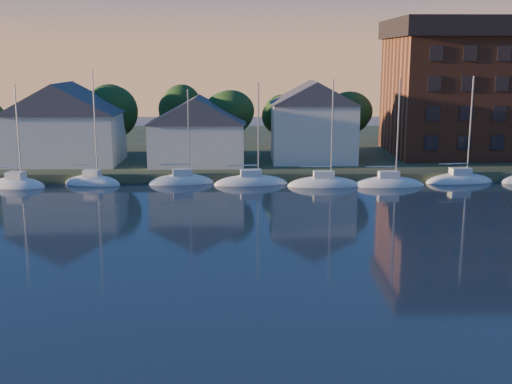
{
  "coord_description": "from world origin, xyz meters",
  "views": [
    {
      "loc": [
        -0.27,
        -19.14,
        13.61
      ],
      "look_at": [
        0.4,
        22.0,
        4.92
      ],
      "focal_mm": 45.0,
      "sensor_mm": 36.0,
      "label": 1
    }
  ],
  "objects_px": {
    "clubhouse_centre": "(197,130)",
    "condo_block": "(508,87)",
    "clubhouse_east": "(313,121)",
    "clubhouse_west": "(64,122)"
  },
  "relations": [
    {
      "from": "clubhouse_centre",
      "to": "condo_block",
      "type": "relative_size",
      "value": 0.37
    },
    {
      "from": "clubhouse_centre",
      "to": "clubhouse_east",
      "type": "relative_size",
      "value": 1.1
    },
    {
      "from": "clubhouse_centre",
      "to": "clubhouse_east",
      "type": "distance_m",
      "value": 14.17
    },
    {
      "from": "clubhouse_west",
      "to": "condo_block",
      "type": "relative_size",
      "value": 0.44
    },
    {
      "from": "clubhouse_east",
      "to": "clubhouse_centre",
      "type": "bearing_deg",
      "value": -171.87
    },
    {
      "from": "clubhouse_east",
      "to": "condo_block",
      "type": "relative_size",
      "value": 0.34
    },
    {
      "from": "clubhouse_centre",
      "to": "condo_block",
      "type": "bearing_deg",
      "value": 11.24
    },
    {
      "from": "clubhouse_west",
      "to": "condo_block",
      "type": "bearing_deg",
      "value": 7.07
    },
    {
      "from": "clubhouse_west",
      "to": "clubhouse_centre",
      "type": "relative_size",
      "value": 1.18
    },
    {
      "from": "clubhouse_centre",
      "to": "condo_block",
      "type": "distance_m",
      "value": 41.05
    }
  ]
}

